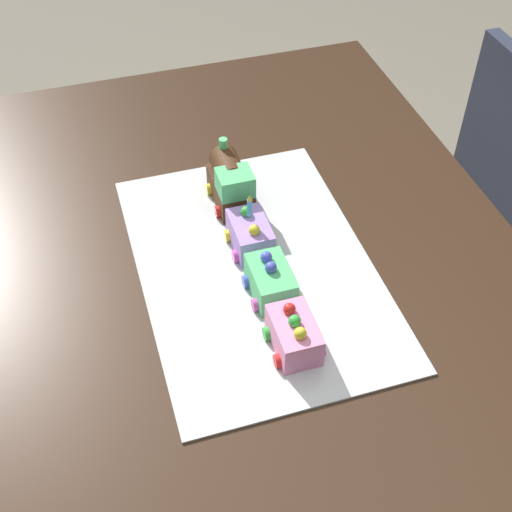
{
  "coord_description": "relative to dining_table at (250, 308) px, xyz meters",
  "views": [
    {
      "loc": [
        0.81,
        -0.24,
        1.63
      ],
      "look_at": [
        0.0,
        0.01,
        0.77
      ],
      "focal_mm": 48.81,
      "sensor_mm": 36.0,
      "label": 1
    }
  ],
  "objects": [
    {
      "name": "cake_board",
      "position": [
        0.0,
        0.01,
        0.11
      ],
      "size": [
        0.6,
        0.4,
        0.0
      ],
      "primitive_type": "cube",
      "color": "silver",
      "rests_on": "dining_table"
    },
    {
      "name": "dining_table",
      "position": [
        0.0,
        0.0,
        0.0
      ],
      "size": [
        1.4,
        1.0,
        0.74
      ],
      "color": "#382316",
      "rests_on": "ground"
    },
    {
      "name": "cake_car_tanker_lavender",
      "position": [
        -0.05,
        0.02,
        0.14
      ],
      "size": [
        0.1,
        0.08,
        0.07
      ],
      "color": "#AD84E0",
      "rests_on": "cake_board"
    },
    {
      "name": "cake_locomotive",
      "position": [
        -0.18,
        0.02,
        0.16
      ],
      "size": [
        0.14,
        0.08,
        0.12
      ],
      "color": "#472816",
      "rests_on": "cake_board"
    },
    {
      "name": "ground_plane",
      "position": [
        0.0,
        0.0,
        -0.63
      ],
      "size": [
        8.0,
        8.0,
        0.0
      ],
      "primitive_type": "plane",
      "color": "gray"
    },
    {
      "name": "cake_car_hopper_bubblegum",
      "position": [
        0.19,
        0.02,
        0.14
      ],
      "size": [
        0.1,
        0.08,
        0.07
      ],
      "color": "pink",
      "rests_on": "cake_board"
    },
    {
      "name": "birthday_candle",
      "position": [
        -0.05,
        0.02,
        0.21
      ],
      "size": [
        0.01,
        0.01,
        0.05
      ],
      "color": "#4CA5E5",
      "rests_on": "cake_car_tanker_lavender"
    },
    {
      "name": "cake_car_caboose_mint_green",
      "position": [
        0.07,
        0.02,
        0.14
      ],
      "size": [
        0.1,
        0.08,
        0.07
      ],
      "color": "#59CC7A",
      "rests_on": "cake_board"
    }
  ]
}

